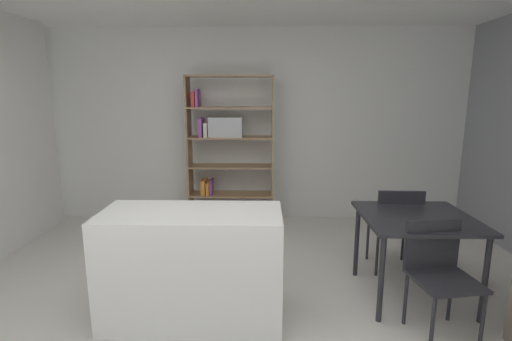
{
  "coord_description": "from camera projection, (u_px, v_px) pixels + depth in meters",
  "views": [
    {
      "loc": [
        0.33,
        -2.55,
        1.77
      ],
      "look_at": [
        0.27,
        0.86,
        1.07
      ],
      "focal_mm": 26.47,
      "sensor_mm": 36.0,
      "label": 1
    }
  ],
  "objects": [
    {
      "name": "ground_plane",
      "position": [
        219.0,
        332.0,
        2.85
      ],
      "size": [
        8.77,
        8.77,
        0.0
      ],
      "primitive_type": "plane",
      "color": "beige"
    },
    {
      "name": "back_partition",
      "position": [
        239.0,
        126.0,
        5.31
      ],
      "size": [
        6.39,
        0.06,
        2.66
      ],
      "primitive_type": "cube",
      "color": "silver",
      "rests_on": "ground_plane"
    },
    {
      "name": "kitchen_island",
      "position": [
        193.0,
        265.0,
        2.97
      ],
      "size": [
        1.39,
        0.62,
        0.88
      ],
      "primitive_type": "cube",
      "color": "white",
      "rests_on": "ground_plane"
    },
    {
      "name": "open_bookshelf",
      "position": [
        225.0,
        148.0,
        5.06
      ],
      "size": [
        1.14,
        0.33,
        2.0
      ],
      "color": "#997551",
      "rests_on": "ground_plane"
    },
    {
      "name": "dining_table",
      "position": [
        416.0,
        225.0,
        3.23
      ],
      "size": [
        0.92,
        0.9,
        0.75
      ],
      "color": "#232328",
      "rests_on": "ground_plane"
    },
    {
      "name": "dining_chair_near",
      "position": [
        439.0,
        267.0,
        2.8
      ],
      "size": [
        0.49,
        0.47,
        0.84
      ],
      "rotation": [
        0.0,
        0.0,
        0.15
      ],
      "color": "#232328",
      "rests_on": "ground_plane"
    },
    {
      "name": "dining_chair_far",
      "position": [
        396.0,
        222.0,
        3.73
      ],
      "size": [
        0.45,
        0.46,
        0.87
      ],
      "rotation": [
        0.0,
        0.0,
        3.11
      ],
      "color": "#232328",
      "rests_on": "ground_plane"
    }
  ]
}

